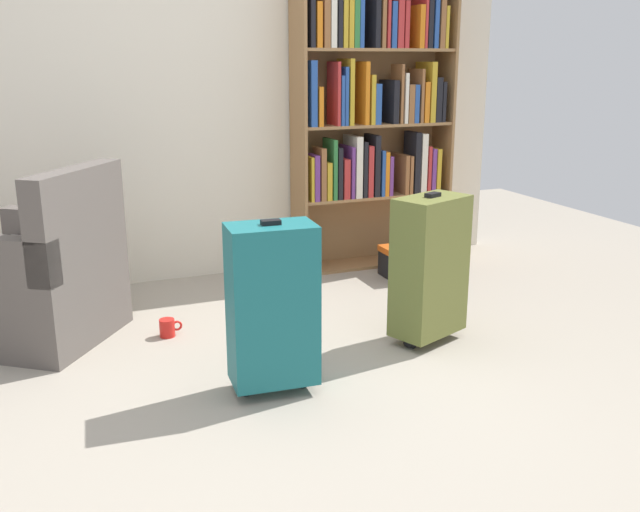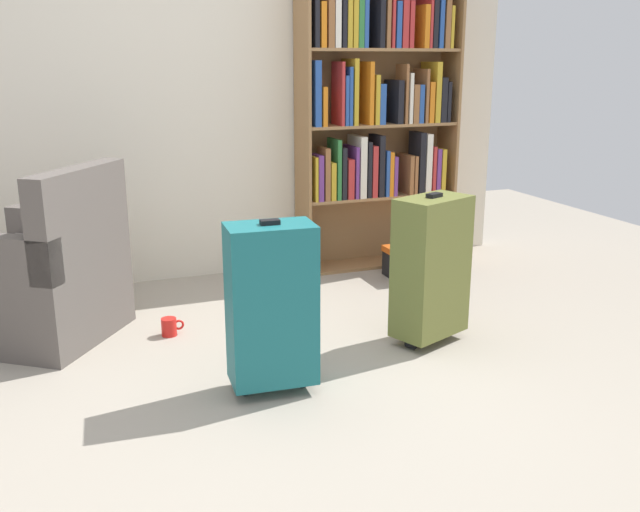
# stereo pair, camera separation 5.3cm
# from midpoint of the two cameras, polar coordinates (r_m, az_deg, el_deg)

# --- Properties ---
(ground_plane) EXTENTS (7.72, 7.72, 0.00)m
(ground_plane) POSITION_cam_midpoint_polar(r_m,az_deg,el_deg) (3.11, -2.67, -11.22)
(ground_plane) COLOR #9E9384
(back_wall) EXTENTS (4.41, 0.10, 2.60)m
(back_wall) POSITION_cam_midpoint_polar(r_m,az_deg,el_deg) (4.64, -11.05, 14.09)
(back_wall) COLOR beige
(back_wall) RESTS_ON ground
(bookshelf) EXTENTS (1.10, 0.29, 1.93)m
(bookshelf) POSITION_cam_midpoint_polar(r_m,az_deg,el_deg) (4.84, 4.00, 11.73)
(bookshelf) COLOR olive
(bookshelf) RESTS_ON ground
(armchair) EXTENTS (0.98, 0.98, 0.90)m
(armchair) POSITION_cam_midpoint_polar(r_m,az_deg,el_deg) (3.88, -22.07, -1.85)
(armchair) COLOR #59514C
(armchair) RESTS_ON ground
(mug) EXTENTS (0.12, 0.08, 0.10)m
(mug) POSITION_cam_midpoint_polar(r_m,az_deg,el_deg) (3.80, -12.62, -5.69)
(mug) COLOR red
(mug) RESTS_ON ground
(storage_box) EXTENTS (0.40, 0.28, 0.20)m
(storage_box) POSITION_cam_midpoint_polar(r_m,az_deg,el_deg) (4.73, 7.23, -0.37)
(storage_box) COLOR black
(storage_box) RESTS_ON ground
(suitcase_teal) EXTENTS (0.38, 0.25, 0.77)m
(suitcase_teal) POSITION_cam_midpoint_polar(r_m,az_deg,el_deg) (3.01, -4.38, -3.97)
(suitcase_teal) COLOR #19666B
(suitcase_teal) RESTS_ON ground
(suitcase_olive) EXTENTS (0.43, 0.35, 0.78)m
(suitcase_olive) POSITION_cam_midpoint_polar(r_m,az_deg,el_deg) (3.58, 8.44, -0.82)
(suitcase_olive) COLOR brown
(suitcase_olive) RESTS_ON ground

